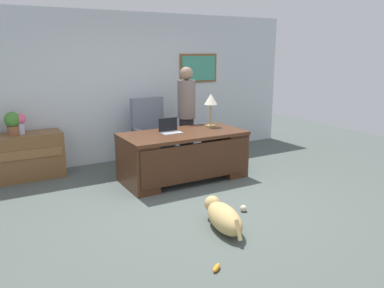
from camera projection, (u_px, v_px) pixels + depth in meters
name	position (u px, v px, depth m)	size (l,w,h in m)	color
ground_plane	(199.00, 202.00, 5.26)	(12.00, 12.00, 0.00)	#4C5651
back_wall	(128.00, 87.00, 7.13)	(7.00, 0.16, 2.70)	silver
desk	(184.00, 154.00, 6.10)	(1.94, 0.96, 0.77)	#4C2B19
credenza	(10.00, 158.00, 6.04)	(1.59, 0.50, 0.74)	brown
armchair	(151.00, 136.00, 6.88)	(0.60, 0.59, 1.20)	slate
person_standing	(186.00, 114.00, 6.90)	(0.32, 0.32, 1.74)	#262323
dog_lying	(223.00, 217.00, 4.43)	(0.42, 0.88, 0.30)	tan
laptop	(170.00, 129.00, 6.01)	(0.32, 0.22, 0.22)	#B2B5BA
desk_lamp	(211.00, 101.00, 6.41)	(0.22, 0.22, 0.56)	#9E8447
vase_with_flowers	(20.00, 122.00, 6.00)	(0.17, 0.17, 0.32)	silver
potted_plant	(13.00, 122.00, 5.95)	(0.24, 0.24, 0.36)	brown
dog_toy_ball	(243.00, 208.00, 4.94)	(0.09, 0.09, 0.09)	beige
dog_toy_bone	(217.00, 268.00, 3.63)	(0.14, 0.05, 0.05)	orange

